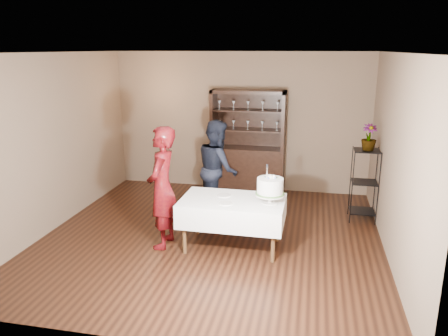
{
  "coord_description": "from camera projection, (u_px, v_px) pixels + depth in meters",
  "views": [
    {
      "loc": [
        1.42,
        -5.91,
        2.76
      ],
      "look_at": [
        0.17,
        0.1,
        1.07
      ],
      "focal_mm": 35.0,
      "sensor_mm": 36.0,
      "label": 1
    }
  ],
  "objects": [
    {
      "name": "plant_etagere",
      "position": [
        364.0,
        182.0,
        7.1
      ],
      "size": [
        0.42,
        0.42,
        1.2
      ],
      "color": "black",
      "rests_on": "floor"
    },
    {
      "name": "man",
      "position": [
        217.0,
        168.0,
        7.27
      ],
      "size": [
        0.9,
        0.98,
        1.64
      ],
      "primitive_type": "imported",
      "rotation": [
        0.0,
        0.0,
        2.01
      ],
      "color": "black",
      "rests_on": "floor"
    },
    {
      "name": "plate_near",
      "position": [
        226.0,
        203.0,
        5.9
      ],
      "size": [
        0.24,
        0.24,
        0.01
      ],
      "primitive_type": "cylinder",
      "rotation": [
        0.0,
        0.0,
        0.32
      ],
      "color": "silver",
      "rests_on": "cake_table"
    },
    {
      "name": "cake",
      "position": [
        270.0,
        188.0,
        5.89
      ],
      "size": [
        0.4,
        0.4,
        0.55
      ],
      "rotation": [
        0.0,
        0.0,
        -0.1
      ],
      "color": "silver",
      "rests_on": "cake_table"
    },
    {
      "name": "china_hutch",
      "position": [
        248.0,
        159.0,
        8.5
      ],
      "size": [
        1.4,
        0.48,
        2.0
      ],
      "color": "black",
      "rests_on": "floor"
    },
    {
      "name": "floor",
      "position": [
        211.0,
        237.0,
        6.59
      ],
      "size": [
        5.0,
        5.0,
        0.0
      ],
      "primitive_type": "plane",
      "color": "black",
      "rests_on": "ground"
    },
    {
      "name": "cake_table",
      "position": [
        233.0,
        211.0,
        6.12
      ],
      "size": [
        1.45,
        0.9,
        0.72
      ],
      "rotation": [
        0.0,
        0.0,
        -0.01
      ],
      "color": "white",
      "rests_on": "floor"
    },
    {
      "name": "woman",
      "position": [
        162.0,
        188.0,
        6.1
      ],
      "size": [
        0.43,
        0.65,
        1.74
      ],
      "primitive_type": "imported",
      "rotation": [
        0.0,
        0.0,
        -1.54
      ],
      "color": "#35040F",
      "rests_on": "floor"
    },
    {
      "name": "plate_far",
      "position": [
        224.0,
        195.0,
        6.23
      ],
      "size": [
        0.2,
        0.2,
        0.01
      ],
      "primitive_type": "cylinder",
      "rotation": [
        0.0,
        0.0,
        -0.01
      ],
      "color": "silver",
      "rests_on": "cake_table"
    },
    {
      "name": "wall_right",
      "position": [
        395.0,
        159.0,
        5.74
      ],
      "size": [
        0.02,
        5.0,
        2.7
      ],
      "primitive_type": "cube",
      "color": "brown",
      "rests_on": "floor"
    },
    {
      "name": "wall_left",
      "position": [
        53.0,
        143.0,
        6.72
      ],
      "size": [
        0.02,
        5.0,
        2.7
      ],
      "primitive_type": "cube",
      "color": "brown",
      "rests_on": "floor"
    },
    {
      "name": "potted_plant",
      "position": [
        369.0,
        137.0,
        6.88
      ],
      "size": [
        0.27,
        0.27,
        0.42
      ],
      "primitive_type": "imported",
      "rotation": [
        0.0,
        0.0,
        0.18
      ],
      "color": "#467337",
      "rests_on": "plant_etagere"
    },
    {
      "name": "back_wall",
      "position": [
        240.0,
        122.0,
        8.59
      ],
      "size": [
        5.0,
        0.02,
        2.7
      ],
      "primitive_type": "cube",
      "color": "brown",
      "rests_on": "floor"
    },
    {
      "name": "ceiling",
      "position": [
        210.0,
        52.0,
        5.87
      ],
      "size": [
        5.0,
        5.0,
        0.0
      ],
      "primitive_type": "plane",
      "rotation": [
        3.14,
        0.0,
        0.0
      ],
      "color": "silver",
      "rests_on": "back_wall"
    }
  ]
}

